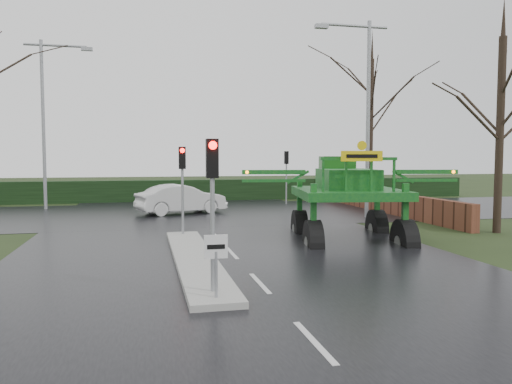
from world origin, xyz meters
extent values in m
plane|color=black|center=(0.00, 0.00, 0.00)|extent=(140.00, 140.00, 0.00)
cube|color=black|center=(0.00, 10.00, 0.00)|extent=(14.00, 80.00, 0.02)
cube|color=black|center=(0.00, 16.00, 0.01)|extent=(80.00, 12.00, 0.02)
cube|color=gray|center=(-1.30, 3.00, 0.09)|extent=(1.20, 10.00, 0.16)
cube|color=black|center=(0.00, 24.00, 0.75)|extent=(44.00, 0.90, 1.50)
cube|color=#592D1E|center=(10.50, 16.00, 0.60)|extent=(0.40, 20.00, 1.20)
cylinder|color=gray|center=(-1.30, -1.50, 0.65)|extent=(0.07, 0.07, 1.00)
cube|color=silver|center=(-1.30, -1.50, 1.25)|extent=(0.50, 0.04, 0.50)
cube|color=black|center=(-1.30, -1.52, 1.25)|extent=(0.38, 0.01, 0.10)
cylinder|color=gray|center=(-1.30, -1.00, 1.75)|extent=(0.10, 0.10, 3.50)
cube|color=black|center=(-1.30, -1.00, 3.10)|extent=(0.26, 0.22, 0.85)
sphere|color=#FF0C07|center=(-1.30, -1.13, 3.38)|extent=(0.18, 0.18, 0.18)
cylinder|color=gray|center=(-1.30, 7.50, 1.75)|extent=(0.10, 0.10, 3.50)
cube|color=black|center=(-1.30, 7.50, 3.10)|extent=(0.26, 0.22, 0.85)
sphere|color=#FF0C07|center=(-1.30, 7.37, 3.38)|extent=(0.18, 0.18, 0.18)
cylinder|color=gray|center=(6.50, 20.00, 1.75)|extent=(0.10, 0.10, 3.50)
cube|color=black|center=(6.50, 20.00, 3.10)|extent=(0.26, 0.22, 0.85)
sphere|color=#FF0C07|center=(6.50, 20.13, 3.38)|extent=(0.18, 0.18, 0.18)
cylinder|color=gray|center=(8.50, 12.00, 5.00)|extent=(0.20, 0.20, 10.00)
cylinder|color=gray|center=(7.70, 12.00, 9.70)|extent=(3.52, 0.14, 0.14)
cube|color=gray|center=(5.94, 12.00, 9.58)|extent=(0.65, 0.30, 0.20)
cylinder|color=gray|center=(-8.50, 20.00, 5.00)|extent=(0.20, 0.20, 10.00)
cylinder|color=gray|center=(-7.70, 20.00, 9.70)|extent=(3.52, 0.14, 0.14)
cube|color=gray|center=(-5.94, 20.00, 9.58)|extent=(0.65, 0.30, 0.20)
cylinder|color=black|center=(11.50, 6.00, 4.00)|extent=(0.32, 0.32, 8.00)
cone|color=black|center=(11.50, 6.00, 8.64)|extent=(0.24, 0.24, 2.00)
cylinder|color=black|center=(13.00, 21.00, 5.00)|extent=(0.32, 0.32, 10.00)
cone|color=black|center=(13.00, 21.00, 10.80)|extent=(0.24, 0.24, 2.50)
cylinder|color=black|center=(1.71, 6.71, 0.92)|extent=(0.79, 1.89, 1.83)
cylinder|color=#595B56|center=(1.71, 6.71, 0.92)|extent=(0.64, 0.72, 0.64)
cube|color=#0C441D|center=(1.71, 6.71, 2.06)|extent=(0.23, 0.23, 2.11)
cylinder|color=black|center=(4.97, 6.18, 0.92)|extent=(0.79, 1.89, 1.83)
cylinder|color=#595B56|center=(4.97, 6.18, 0.92)|extent=(0.64, 0.72, 0.64)
cube|color=#0C441D|center=(4.97, 6.18, 2.06)|extent=(0.23, 0.23, 2.11)
cylinder|color=black|center=(1.18, 3.45, 0.92)|extent=(0.79, 1.89, 1.83)
cylinder|color=#595B56|center=(1.18, 3.45, 0.92)|extent=(0.64, 0.72, 0.64)
cube|color=#0C441D|center=(1.18, 3.45, 2.06)|extent=(0.23, 0.23, 2.11)
cylinder|color=black|center=(4.44, 2.92, 0.92)|extent=(0.79, 1.89, 1.83)
cylinder|color=#595B56|center=(4.44, 2.92, 0.92)|extent=(0.64, 0.72, 0.64)
cube|color=#0C441D|center=(4.44, 2.92, 2.06)|extent=(0.23, 0.23, 2.11)
cube|color=#0C441D|center=(3.07, 4.81, 2.66)|extent=(4.51, 4.96, 0.32)
cube|color=#0C441D|center=(3.10, 4.99, 3.16)|extent=(2.43, 3.04, 0.83)
cube|color=#155012|center=(3.40, 6.80, 3.48)|extent=(1.53, 1.31, 1.19)
cube|color=#0C441D|center=(2.84, 3.36, 3.99)|extent=(2.73, 0.55, 0.11)
cube|color=#0C441D|center=(0.12, 4.92, 3.48)|extent=(2.38, 0.55, 0.17)
sphere|color=orange|center=(-0.89, 4.99, 3.48)|extent=(0.13, 0.13, 0.13)
cube|color=#0C441D|center=(5.91, 3.98, 3.48)|extent=(2.38, 0.55, 0.17)
sphere|color=orange|center=(6.89, 3.72, 3.48)|extent=(0.13, 0.13, 0.13)
cube|color=#DFC00B|center=(2.78, 3.00, 4.08)|extent=(1.46, 0.29, 0.37)
cube|color=black|center=(2.78, 3.00, 4.08)|extent=(1.09, 0.19, 0.13)
cylinder|color=#DFC00B|center=(2.78, 3.00, 4.45)|extent=(0.33, 0.09, 0.33)
imported|color=silver|center=(-0.74, 15.82, 0.00)|extent=(5.18, 3.18, 1.61)
camera|label=1|loc=(-2.77, -11.79, 3.13)|focal=35.00mm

